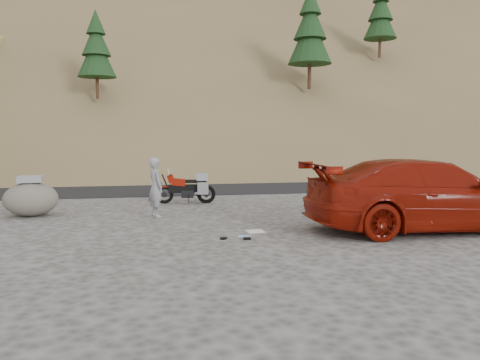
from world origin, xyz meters
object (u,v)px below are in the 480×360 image
object	(u,v)px
red_car	(426,230)
boulder	(31,199)
motorcycle	(188,188)
man	(156,217)

from	to	relation	value
red_car	boulder	xyz separation A→B (m)	(-9.67, 3.83, 0.49)
motorcycle	boulder	distance (m)	4.82
man	red_car	distance (m)	6.96
motorcycle	man	world-z (taller)	motorcycle
boulder	motorcycle	bearing A→B (deg)	20.91
motorcycle	boulder	xyz separation A→B (m)	(-4.50, -1.72, -0.01)
boulder	red_car	bearing A→B (deg)	-21.64
motorcycle	man	bearing A→B (deg)	-108.68
man	boulder	size ratio (longest dim) A/B	1.04
red_car	boulder	bearing A→B (deg)	69.94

